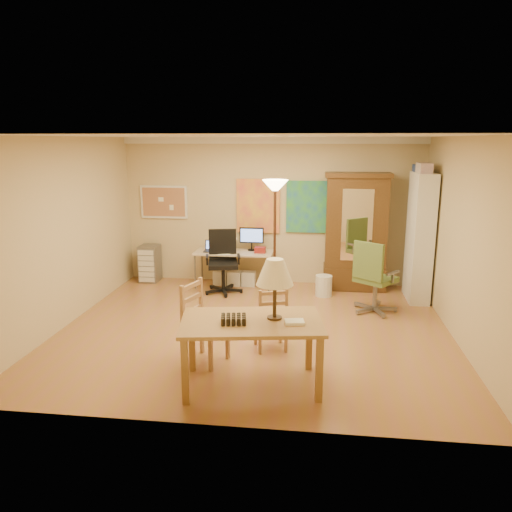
# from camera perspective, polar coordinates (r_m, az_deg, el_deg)

# --- Properties ---
(floor) EXTENTS (5.50, 5.50, 0.00)m
(floor) POSITION_cam_1_polar(r_m,az_deg,el_deg) (7.23, -0.15, -8.35)
(floor) COLOR #A16F39
(floor) RESTS_ON ground
(crown_molding) EXTENTS (5.50, 0.08, 0.12)m
(crown_molding) POSITION_cam_1_polar(r_m,az_deg,el_deg) (9.17, 1.83, 13.08)
(crown_molding) COLOR white
(crown_molding) RESTS_ON floor
(corkboard) EXTENTS (0.90, 0.04, 0.62)m
(corkboard) POSITION_cam_1_polar(r_m,az_deg,el_deg) (9.66, -10.48, 6.09)
(corkboard) COLOR #AC7651
(corkboard) RESTS_ON floor
(art_panel_left) EXTENTS (0.80, 0.04, 1.00)m
(art_panel_left) POSITION_cam_1_polar(r_m,az_deg,el_deg) (9.29, 0.24, 5.72)
(art_panel_left) COLOR yellow
(art_panel_left) RESTS_ON floor
(art_panel_right) EXTENTS (0.75, 0.04, 0.95)m
(art_panel_right) POSITION_cam_1_polar(r_m,az_deg,el_deg) (9.22, 5.83, 5.60)
(art_panel_right) COLOR teal
(art_panel_right) RESTS_ON floor
(dining_table) EXTENTS (1.64, 1.13, 1.42)m
(dining_table) POSITION_cam_1_polar(r_m,az_deg,el_deg) (5.37, 0.46, -5.86)
(dining_table) COLOR olive
(dining_table) RESTS_ON floor
(ladder_chair_back) EXTENTS (0.48, 0.47, 0.84)m
(ladder_chair_back) POSITION_cam_1_polar(r_m,az_deg,el_deg) (6.44, 1.73, -7.36)
(ladder_chair_back) COLOR #A3784A
(ladder_chair_back) RESTS_ON floor
(ladder_chair_left) EXTENTS (0.57, 0.58, 1.00)m
(ladder_chair_left) POSITION_cam_1_polar(r_m,az_deg,el_deg) (6.11, -6.05, -7.88)
(ladder_chair_left) COLOR #A3784A
(ladder_chair_left) RESTS_ON floor
(torchiere_lamp) EXTENTS (0.38, 0.38, 2.09)m
(torchiere_lamp) POSITION_cam_1_polar(r_m,az_deg,el_deg) (7.31, 2.18, 5.46)
(torchiere_lamp) COLOR #45271B
(torchiere_lamp) RESTS_ON floor
(computer_desk) EXTENTS (1.43, 0.62, 1.08)m
(computer_desk) POSITION_cam_1_polar(r_m,az_deg,el_deg) (9.23, -2.34, -1.00)
(computer_desk) COLOR #C0AD8D
(computer_desk) RESTS_ON floor
(office_chair_black) EXTENTS (0.68, 0.68, 1.11)m
(office_chair_black) POSITION_cam_1_polar(r_m,az_deg,el_deg) (8.86, -3.77, -2.29)
(office_chair_black) COLOR black
(office_chair_black) RESTS_ON floor
(office_chair_green) EXTENTS (0.73, 0.73, 1.15)m
(office_chair_green) POSITION_cam_1_polar(r_m,az_deg,el_deg) (8.03, 13.29, -4.18)
(office_chair_green) COLOR slate
(office_chair_green) RESTS_ON floor
(drawer_cart) EXTENTS (0.35, 0.42, 0.69)m
(drawer_cart) POSITION_cam_1_polar(r_m,az_deg,el_deg) (9.74, -12.05, -0.83)
(drawer_cart) COLOR slate
(drawer_cart) RESTS_ON floor
(armoire) EXTENTS (1.14, 0.54, 2.09)m
(armoire) POSITION_cam_1_polar(r_m,az_deg,el_deg) (9.10, 11.29, 1.88)
(armoire) COLOR #3E2611
(armoire) RESTS_ON floor
(bookshelf) EXTENTS (0.32, 0.85, 2.13)m
(bookshelf) POSITION_cam_1_polar(r_m,az_deg,el_deg) (8.74, 18.19, 2.01)
(bookshelf) COLOR white
(bookshelf) RESTS_ON floor
(wastebin) EXTENTS (0.29, 0.29, 0.36)m
(wastebin) POSITION_cam_1_polar(r_m,az_deg,el_deg) (8.74, 7.74, -3.38)
(wastebin) COLOR silver
(wastebin) RESTS_ON floor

